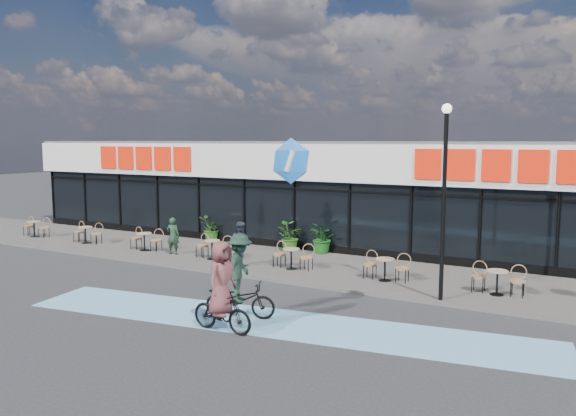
{
  "coord_description": "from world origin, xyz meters",
  "views": [
    {
      "loc": [
        11.03,
        -13.54,
        4.66
      ],
      "look_at": [
        1.63,
        3.5,
        2.3
      ],
      "focal_mm": 35.0,
      "sensor_mm": 36.0,
      "label": 1
    }
  ],
  "objects_px": {
    "lamp_post": "(444,186)",
    "patron_right": "(241,243)",
    "potted_plant_right": "(323,238)",
    "potted_plant_left": "(211,229)",
    "patron_left": "(173,236)",
    "bistro_set_0": "(36,227)",
    "cyclist_a": "(240,282)",
    "potted_plant_mid": "(288,237)"
  },
  "relations": [
    {
      "from": "lamp_post",
      "to": "patron_right",
      "type": "xyz_separation_m",
      "value": [
        -7.53,
        0.99,
        -2.47
      ]
    },
    {
      "from": "potted_plant_right",
      "to": "patron_right",
      "type": "height_order",
      "value": "patron_right"
    },
    {
      "from": "potted_plant_left",
      "to": "patron_left",
      "type": "bearing_deg",
      "value": -81.68
    },
    {
      "from": "bistro_set_0",
      "to": "cyclist_a",
      "type": "relative_size",
      "value": 0.68
    },
    {
      "from": "patron_left",
      "to": "patron_right",
      "type": "relative_size",
      "value": 0.92
    },
    {
      "from": "bistro_set_0",
      "to": "patron_right",
      "type": "relative_size",
      "value": 0.95
    },
    {
      "from": "lamp_post",
      "to": "potted_plant_right",
      "type": "bearing_deg",
      "value": 142.9
    },
    {
      "from": "potted_plant_mid",
      "to": "cyclist_a",
      "type": "bearing_deg",
      "value": -69.61
    },
    {
      "from": "lamp_post",
      "to": "cyclist_a",
      "type": "bearing_deg",
      "value": -137.62
    },
    {
      "from": "potted_plant_mid",
      "to": "potted_plant_right",
      "type": "relative_size",
      "value": 0.95
    },
    {
      "from": "lamp_post",
      "to": "patron_left",
      "type": "height_order",
      "value": "lamp_post"
    },
    {
      "from": "lamp_post",
      "to": "potted_plant_left",
      "type": "xyz_separation_m",
      "value": [
        -11.46,
        4.45,
        -2.71
      ]
    },
    {
      "from": "bistro_set_0",
      "to": "potted_plant_left",
      "type": "bearing_deg",
      "value": 20.71
    },
    {
      "from": "bistro_set_0",
      "to": "potted_plant_left",
      "type": "xyz_separation_m",
      "value": [
        8.02,
        3.03,
        0.11
      ]
    },
    {
      "from": "potted_plant_left",
      "to": "potted_plant_mid",
      "type": "distance_m",
      "value": 4.18
    },
    {
      "from": "bistro_set_0",
      "to": "potted_plant_right",
      "type": "bearing_deg",
      "value": 12.36
    },
    {
      "from": "potted_plant_mid",
      "to": "cyclist_a",
      "type": "relative_size",
      "value": 0.53
    },
    {
      "from": "cyclist_a",
      "to": "bistro_set_0",
      "type": "bearing_deg",
      "value": 160.68
    },
    {
      "from": "lamp_post",
      "to": "potted_plant_mid",
      "type": "distance_m",
      "value": 8.81
    },
    {
      "from": "potted_plant_left",
      "to": "potted_plant_right",
      "type": "distance_m",
      "value": 5.64
    },
    {
      "from": "patron_left",
      "to": "cyclist_a",
      "type": "relative_size",
      "value": 0.66
    },
    {
      "from": "potted_plant_right",
      "to": "cyclist_a",
      "type": "xyz_separation_m",
      "value": [
        1.54,
        -8.32,
        0.23
      ]
    },
    {
      "from": "potted_plant_left",
      "to": "patron_right",
      "type": "height_order",
      "value": "patron_right"
    },
    {
      "from": "patron_left",
      "to": "potted_plant_mid",
      "type": "bearing_deg",
      "value": -155.58
    },
    {
      "from": "potted_plant_right",
      "to": "patron_right",
      "type": "xyz_separation_m",
      "value": [
        -1.7,
        -3.42,
        0.18
      ]
    },
    {
      "from": "potted_plant_mid",
      "to": "cyclist_a",
      "type": "distance_m",
      "value": 8.62
    },
    {
      "from": "potted_plant_mid",
      "to": "patron_left",
      "type": "relative_size",
      "value": 0.8
    },
    {
      "from": "lamp_post",
      "to": "patron_right",
      "type": "bearing_deg",
      "value": 172.5
    },
    {
      "from": "bistro_set_0",
      "to": "cyclist_a",
      "type": "distance_m",
      "value": 16.11
    },
    {
      "from": "potted_plant_left",
      "to": "patron_left",
      "type": "height_order",
      "value": "patron_left"
    },
    {
      "from": "lamp_post",
      "to": "potted_plant_left",
      "type": "relative_size",
      "value": 4.93
    },
    {
      "from": "potted_plant_left",
      "to": "potted_plant_right",
      "type": "height_order",
      "value": "potted_plant_right"
    },
    {
      "from": "lamp_post",
      "to": "potted_plant_left",
      "type": "distance_m",
      "value": 12.59
    },
    {
      "from": "bistro_set_0",
      "to": "potted_plant_right",
      "type": "xyz_separation_m",
      "value": [
        13.66,
        2.99,
        0.17
      ]
    },
    {
      "from": "patron_right",
      "to": "cyclist_a",
      "type": "bearing_deg",
      "value": 148.04
    },
    {
      "from": "patron_right",
      "to": "cyclist_a",
      "type": "relative_size",
      "value": 0.72
    },
    {
      "from": "lamp_post",
      "to": "patron_left",
      "type": "xyz_separation_m",
      "value": [
        -11.01,
        1.32,
        -2.53
      ]
    },
    {
      "from": "bistro_set_0",
      "to": "potted_plant_right",
      "type": "distance_m",
      "value": 13.98
    },
    {
      "from": "potted_plant_right",
      "to": "patron_left",
      "type": "bearing_deg",
      "value": -149.23
    },
    {
      "from": "potted_plant_mid",
      "to": "potted_plant_right",
      "type": "xyz_separation_m",
      "value": [
        1.46,
        0.24,
        0.03
      ]
    },
    {
      "from": "potted_plant_mid",
      "to": "potted_plant_right",
      "type": "bearing_deg",
      "value": 9.48
    },
    {
      "from": "bistro_set_0",
      "to": "potted_plant_mid",
      "type": "bearing_deg",
      "value": 12.7
    }
  ]
}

